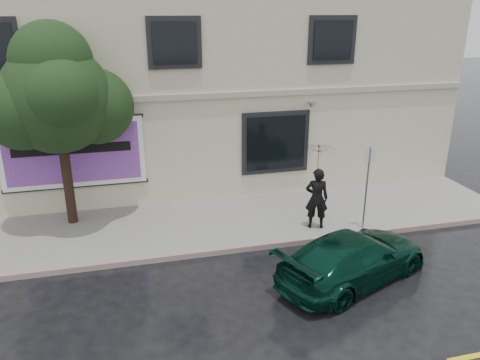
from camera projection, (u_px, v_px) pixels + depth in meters
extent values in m
plane|color=black|center=(209.00, 287.00, 10.97)|extent=(90.00, 90.00, 0.00)
cube|color=gray|center=(189.00, 225.00, 13.90)|extent=(20.00, 3.50, 0.15)
cube|color=gray|center=(199.00, 254.00, 12.31)|extent=(20.00, 0.18, 0.16)
cube|color=beige|center=(165.00, 82.00, 17.95)|extent=(20.00, 8.00, 7.00)
cube|color=#9E9984|center=(177.00, 97.00, 14.24)|extent=(20.00, 0.12, 0.18)
cube|color=black|center=(275.00, 143.00, 15.54)|extent=(2.30, 0.10, 2.10)
cube|color=black|center=(276.00, 143.00, 15.48)|extent=(2.00, 0.05, 1.80)
cube|color=black|center=(175.00, 43.00, 13.63)|extent=(1.30, 0.05, 1.20)
cube|color=black|center=(333.00, 40.00, 14.77)|extent=(1.30, 0.05, 1.20)
cube|color=white|center=(73.00, 154.00, 14.02)|extent=(4.20, 0.06, 2.10)
cube|color=#D22E6D|center=(73.00, 154.00, 13.98)|extent=(3.90, 0.04, 1.80)
cube|color=black|center=(77.00, 186.00, 14.41)|extent=(4.30, 0.10, 0.10)
cube|color=black|center=(69.00, 119.00, 13.68)|extent=(4.30, 0.10, 0.10)
cube|color=black|center=(72.00, 149.00, 13.90)|extent=(3.40, 0.02, 0.28)
imported|color=black|center=(354.00, 257.00, 11.08)|extent=(4.49, 3.25, 1.20)
imported|color=black|center=(317.00, 198.00, 13.34)|extent=(0.76, 0.62, 1.80)
imported|color=black|center=(319.00, 155.00, 12.89)|extent=(1.45, 1.45, 0.81)
cylinder|color=black|center=(68.00, 181.00, 13.53)|extent=(0.28, 0.28, 2.60)
sphere|color=black|center=(57.00, 99.00, 12.70)|extent=(3.00, 3.00, 3.00)
cylinder|color=gray|center=(366.00, 189.00, 13.14)|extent=(0.05, 0.05, 2.44)
cube|color=silver|center=(370.00, 156.00, 12.80)|extent=(0.30, 0.04, 0.39)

